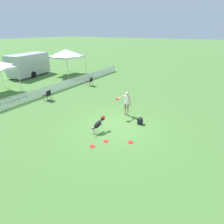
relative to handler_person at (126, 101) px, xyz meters
The scene contains 12 objects.
ground_plane 1.81m from the handler_person, behind, with size 240.00×240.00×0.00m, color #4C7A38.
handler_person is the anchor object (origin of this frame).
leaping_dog 2.62m from the handler_person, behind, with size 1.08×0.36×0.77m.
frisbee_near_handler 3.29m from the handler_person, behind, with size 0.24×0.24×0.02m.
frisbee_near_dog 3.91m from the handler_person, behind, with size 0.24×0.24×0.02m.
frisbee_midfield 3.16m from the handler_person, 147.90° to the right, with size 0.24×0.24×0.02m.
backpack_on_grass 1.57m from the handler_person, 115.67° to the right, with size 0.29×0.25×0.37m.
picket_fence 7.63m from the handler_person, 101.60° to the left, with size 25.13×0.04×0.75m.
folding_chair_center 6.41m from the handler_person, 97.50° to the left, with size 0.53×0.54×0.80m.
folding_chair_green_right 7.21m from the handler_person, 56.30° to the left, with size 0.45×0.47×0.82m.
canopy_tent_secondary 12.99m from the handler_person, 60.78° to the left, with size 3.13×3.13×2.94m.
equipment_trailer 15.16m from the handler_person, 76.39° to the left, with size 5.66×2.95×2.48m.
Camera 1 is at (-7.46, -4.41, 4.91)m, focal length 28.00 mm.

